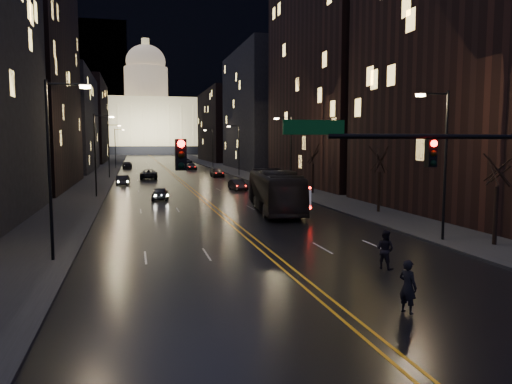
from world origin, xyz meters
TOP-DOWN VIEW (x-y plane):
  - ground at (0.00, 0.00)m, footprint 900.00×900.00m
  - road at (0.00, 130.00)m, footprint 20.00×320.00m
  - sidewalk_left at (-14.00, 130.00)m, footprint 8.00×320.00m
  - sidewalk_right at (14.00, 130.00)m, footprint 8.00×320.00m
  - center_line at (0.00, 130.00)m, footprint 0.62×320.00m
  - building_left_mid at (-21.00, 54.00)m, footprint 12.00×30.00m
  - building_left_far at (-21.00, 92.00)m, footprint 12.00×34.00m
  - building_left_dist at (-21.00, 140.00)m, footprint 12.00×40.00m
  - building_right_near at (21.00, 20.00)m, footprint 12.00×26.00m
  - building_right_tall at (21.00, 50.00)m, footprint 12.00×30.00m
  - building_right_mid at (21.00, 92.00)m, footprint 12.00×34.00m
  - building_right_dist at (21.00, 140.00)m, footprint 12.00×40.00m
  - mountain_ridge at (40.00, 380.00)m, footprint 520.00×60.00m
  - capitol at (0.00, 250.00)m, footprint 90.00×50.00m
  - traffic_signal at (5.91, -0.00)m, footprint 17.29×0.45m
  - streetlamp_right_near at (10.81, 10.00)m, footprint 2.13×0.25m
  - streetlamp_left_near at (-10.81, 10.00)m, footprint 2.13×0.25m
  - streetlamp_right_mid at (10.81, 40.00)m, footprint 2.13×0.25m
  - streetlamp_left_mid at (-10.81, 40.00)m, footprint 2.13×0.25m
  - streetlamp_right_far at (10.81, 70.00)m, footprint 2.13×0.25m
  - streetlamp_left_far at (-10.81, 70.00)m, footprint 2.13×0.25m
  - streetlamp_right_dist at (10.81, 100.00)m, footprint 2.13×0.25m
  - streetlamp_left_dist at (-10.81, 100.00)m, footprint 2.13×0.25m
  - tree_right_near at (13.00, 8.00)m, footprint 2.40×2.40m
  - tree_right_mid at (13.00, 22.00)m, footprint 2.40×2.40m
  - tree_right_far at (13.00, 38.00)m, footprint 2.40×2.40m
  - bus at (4.78, 25.00)m, footprint 4.46×13.19m
  - oncoming_car_a at (-4.40, 36.16)m, footprint 2.12×4.24m
  - oncoming_car_b at (-8.50, 55.15)m, footprint 1.86×4.47m
  - oncoming_car_c at (-4.67, 66.72)m, footprint 3.04×5.98m
  - oncoming_car_d at (-8.50, 101.51)m, footprint 2.21×5.39m
  - receding_car_a at (5.52, 44.49)m, footprint 1.88×4.25m
  - receding_car_b at (6.88, 68.64)m, footprint 2.00×4.73m
  - receding_car_c at (5.03, 92.00)m, footprint 2.16×5.08m
  - receding_car_d at (6.80, 119.64)m, footprint 3.10×5.87m
  - pedestrian_a at (2.25, -0.80)m, footprint 0.70×0.82m
  - pedestrian_b at (4.49, 5.00)m, footprint 0.91×1.03m

SIDE VIEW (x-z plane):
  - ground at x=0.00m, z-range 0.00..0.00m
  - road at x=0.00m, z-range 0.00..0.02m
  - center_line at x=0.00m, z-range 0.02..0.03m
  - sidewalk_left at x=-14.00m, z-range 0.00..0.16m
  - sidewalk_right at x=14.00m, z-range 0.00..0.16m
  - receding_car_a at x=5.52m, z-range 0.00..1.36m
  - oncoming_car_a at x=-4.40m, z-range 0.00..1.39m
  - oncoming_car_b at x=-8.50m, z-range 0.00..1.44m
  - receding_car_c at x=5.03m, z-range 0.00..1.46m
  - oncoming_car_d at x=-8.50m, z-range 0.00..1.56m
  - receding_car_d at x=6.80m, z-range 0.00..1.57m
  - receding_car_b at x=6.88m, z-range 0.00..1.60m
  - oncoming_car_c at x=-4.67m, z-range 0.00..1.62m
  - pedestrian_b at x=4.49m, z-range 0.00..1.87m
  - pedestrian_a at x=2.25m, z-range 0.00..1.92m
  - bus at x=4.78m, z-range 0.00..3.60m
  - tree_right_near at x=13.00m, z-range 1.20..7.85m
  - tree_right_mid at x=13.00m, z-range 1.20..7.85m
  - tree_right_far at x=13.00m, z-range 1.20..7.85m
  - streetlamp_right_near at x=10.81m, z-range 0.58..9.58m
  - streetlamp_left_near at x=-10.81m, z-range 0.58..9.58m
  - streetlamp_right_mid at x=10.81m, z-range 0.58..9.58m
  - streetlamp_left_mid at x=-10.81m, z-range 0.58..9.58m
  - streetlamp_right_far at x=10.81m, z-range 0.58..9.58m
  - streetlamp_left_far at x=-10.81m, z-range 0.58..9.58m
  - streetlamp_right_dist at x=10.81m, z-range 0.58..9.58m
  - streetlamp_left_dist at x=-10.81m, z-range 0.58..9.58m
  - traffic_signal at x=5.91m, z-range 1.60..8.60m
  - building_left_far at x=-21.00m, z-range 0.00..20.00m
  - building_right_dist at x=21.00m, z-range 0.00..22.00m
  - building_left_dist at x=-21.00m, z-range 0.00..24.00m
  - building_right_near at x=21.00m, z-range 0.00..24.00m
  - building_right_mid at x=21.00m, z-range 0.00..26.00m
  - building_left_mid at x=-21.00m, z-range 0.00..28.00m
  - capitol at x=0.00m, z-range -12.10..46.40m
  - building_right_tall at x=21.00m, z-range 0.00..38.00m
  - mountain_ridge at x=40.00m, z-range 0.00..130.00m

